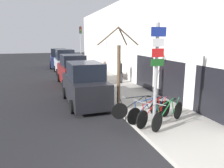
% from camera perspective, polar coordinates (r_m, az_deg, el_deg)
% --- Properties ---
extents(ground_plane, '(80.00, 80.00, 0.00)m').
position_cam_1_polar(ground_plane, '(15.93, -9.42, -0.68)').
color(ground_plane, black).
extents(sidewalk_curb, '(3.20, 32.00, 0.15)m').
position_cam_1_polar(sidewalk_curb, '(19.13, -2.97, 1.77)').
color(sidewalk_curb, '#ADA89E').
rests_on(sidewalk_curb, ground).
extents(building_facade, '(0.23, 32.00, 6.50)m').
position_cam_1_polar(building_facade, '(19.27, 2.13, 11.28)').
color(building_facade, silver).
rests_on(building_facade, ground).
extents(signpost, '(0.57, 0.15, 3.78)m').
position_cam_1_polar(signpost, '(7.91, 11.45, 2.96)').
color(signpost, '#939399').
rests_on(signpost, sidewalk_curb).
extents(bicycle_0, '(2.09, 1.27, 0.99)m').
position_cam_1_polar(bicycle_0, '(8.63, 14.53, -7.72)').
color(bicycle_0, black).
rests_on(bicycle_0, sidewalk_curb).
extents(bicycle_1, '(2.10, 1.21, 0.96)m').
position_cam_1_polar(bicycle_1, '(8.78, 11.12, -7.28)').
color(bicycle_1, black).
rests_on(bicycle_1, sidewalk_curb).
extents(bicycle_2, '(2.25, 0.78, 0.93)m').
position_cam_1_polar(bicycle_2, '(8.97, 9.88, -6.90)').
color(bicycle_2, black).
rests_on(bicycle_2, sidewalk_curb).
extents(bicycle_3, '(2.34, 0.44, 0.94)m').
position_cam_1_polar(bicycle_3, '(9.20, 7.07, -6.33)').
color(bicycle_3, black).
rests_on(bicycle_3, sidewalk_curb).
extents(parked_car_0, '(2.05, 4.40, 2.21)m').
position_cam_1_polar(parked_car_0, '(11.49, -7.13, -0.30)').
color(parked_car_0, black).
rests_on(parked_car_0, ground).
extents(parked_car_1, '(2.12, 4.49, 2.24)m').
position_cam_1_polar(parked_car_1, '(16.63, -10.24, 3.38)').
color(parked_car_1, maroon).
rests_on(parked_car_1, ground).
extents(parked_car_2, '(2.07, 4.16, 2.36)m').
position_cam_1_polar(parked_car_2, '(22.20, -12.18, 5.46)').
color(parked_car_2, '#B2B7BC').
rests_on(parked_car_2, ground).
extents(parked_car_3, '(2.19, 4.17, 2.24)m').
position_cam_1_polar(parked_car_3, '(26.94, -13.79, 6.37)').
color(parked_car_3, navy).
rests_on(parked_car_3, ground).
extents(pedestrian_near, '(0.44, 0.37, 1.67)m').
position_cam_1_polar(pedestrian_near, '(16.18, 2.02, 3.67)').
color(pedestrian_near, '#333338').
rests_on(pedestrian_near, sidewalk_curb).
extents(pedestrian_far, '(0.41, 0.36, 1.61)m').
position_cam_1_polar(pedestrian_far, '(16.47, -2.00, 3.71)').
color(pedestrian_far, '#333338').
rests_on(pedestrian_far, sidewalk_curb).
extents(street_tree, '(1.99, 0.54, 3.81)m').
position_cam_1_polar(street_tree, '(10.64, 1.80, 3.86)').
color(street_tree, brown).
rests_on(street_tree, sidewalk_curb).
extents(traffic_light, '(0.20, 0.30, 4.50)m').
position_cam_1_polar(traffic_light, '(21.76, -8.19, 10.72)').
color(traffic_light, '#939399').
rests_on(traffic_light, sidewalk_curb).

